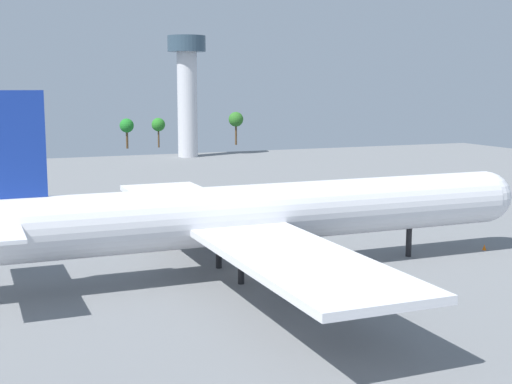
% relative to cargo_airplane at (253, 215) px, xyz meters
% --- Properties ---
extents(ground_plane, '(276.68, 276.68, 0.00)m').
position_rel_cargo_airplane_xyz_m(ground_plane, '(0.34, 0.00, -6.64)').
color(ground_plane, slate).
extents(cargo_airplane, '(69.17, 64.39, 20.35)m').
position_rel_cargo_airplane_xyz_m(cargo_airplane, '(0.00, 0.00, 0.00)').
color(cargo_airplane, silver).
rests_on(cargo_airplane, ground_plane).
extents(baggage_tug, '(4.52, 3.88, 2.54)m').
position_rel_cargo_airplane_xyz_m(baggage_tug, '(-24.18, 36.48, -5.44)').
color(baggage_tug, '#333338').
rests_on(baggage_tug, ground_plane).
extents(safety_cone_nose, '(0.52, 0.52, 0.74)m').
position_rel_cargo_airplane_xyz_m(safety_cone_nose, '(31.46, -0.86, -6.27)').
color(safety_cone_nose, orange).
rests_on(safety_cone_nose, ground_plane).
extents(control_tower, '(10.95, 10.95, 34.81)m').
position_rel_cargo_airplane_xyz_m(control_tower, '(31.26, 127.97, 14.59)').
color(control_tower, silver).
rests_on(control_tower, ground_plane).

